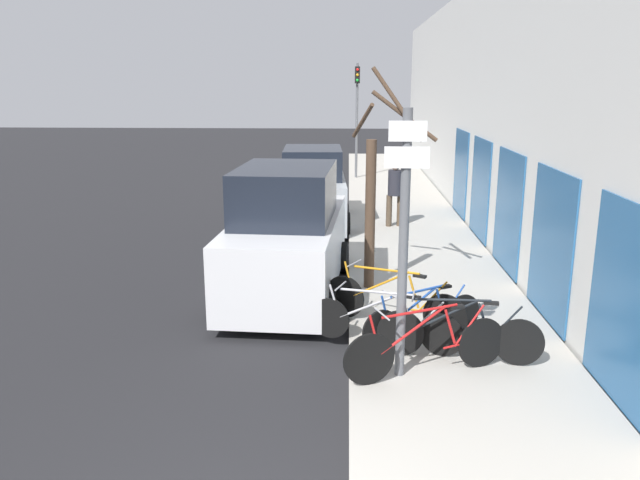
% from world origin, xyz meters
% --- Properties ---
extents(ground_plane, '(80.00, 80.00, 0.00)m').
position_xyz_m(ground_plane, '(0.00, 11.20, 0.00)').
color(ground_plane, black).
extents(sidewalk_curb, '(3.20, 32.00, 0.15)m').
position_xyz_m(sidewalk_curb, '(2.60, 14.00, 0.07)').
color(sidewalk_curb, '#ADA89E').
rests_on(sidewalk_curb, ground).
extents(building_facade, '(0.23, 32.00, 6.50)m').
position_xyz_m(building_facade, '(4.35, 13.90, 3.22)').
color(building_facade, silver).
rests_on(building_facade, ground).
extents(signpost, '(0.55, 0.14, 3.47)m').
position_xyz_m(signpost, '(1.66, 3.49, 2.00)').
color(signpost, '#595B60').
rests_on(signpost, sidewalk_curb).
extents(bicycle_0, '(2.20, 0.88, 0.96)m').
position_xyz_m(bicycle_0, '(2.02, 3.48, 0.56)').
color(bicycle_0, black).
rests_on(bicycle_0, sidewalk_curb).
extents(bicycle_1, '(2.25, 0.52, 0.92)m').
position_xyz_m(bicycle_1, '(2.51, 3.97, 0.54)').
color(bicycle_1, black).
rests_on(bicycle_1, sidewalk_curb).
extents(bicycle_2, '(2.20, 0.85, 0.86)m').
position_xyz_m(bicycle_2, '(1.50, 4.39, 0.52)').
color(bicycle_2, black).
rests_on(bicycle_2, sidewalk_curb).
extents(bicycle_3, '(1.85, 1.04, 0.84)m').
position_xyz_m(bicycle_3, '(2.10, 4.63, 0.51)').
color(bicycle_3, black).
rests_on(bicycle_3, sidewalk_curb).
extents(bicycle_4, '(2.15, 1.21, 0.97)m').
position_xyz_m(bicycle_4, '(1.68, 5.13, 0.56)').
color(bicycle_4, black).
rests_on(bicycle_4, sidewalk_curb).
extents(parked_car_0, '(2.26, 4.83, 2.45)m').
position_xyz_m(parked_car_0, '(-0.16, 7.07, 1.11)').
color(parked_car_0, silver).
rests_on(parked_car_0, ground).
extents(parked_car_1, '(2.08, 4.30, 2.21)m').
position_xyz_m(parked_car_1, '(-0.00, 12.82, 1.01)').
color(parked_car_1, '#B2B7BC').
rests_on(parked_car_1, ground).
extents(pedestrian_near, '(0.45, 0.39, 1.74)m').
position_xyz_m(pedestrian_near, '(2.22, 12.36, 1.15)').
color(pedestrian_near, '#4C3D2D').
rests_on(pedestrian_near, sidewalk_curb).
extents(street_tree, '(1.52, 1.09, 4.04)m').
position_xyz_m(street_tree, '(1.44, 7.16, 1.88)').
color(street_tree, '#4C3828').
rests_on(street_tree, sidewalk_curb).
extents(traffic_light, '(0.20, 0.30, 4.50)m').
position_xyz_m(traffic_light, '(1.29, 21.18, 3.03)').
color(traffic_light, '#595B60').
rests_on(traffic_light, sidewalk_curb).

